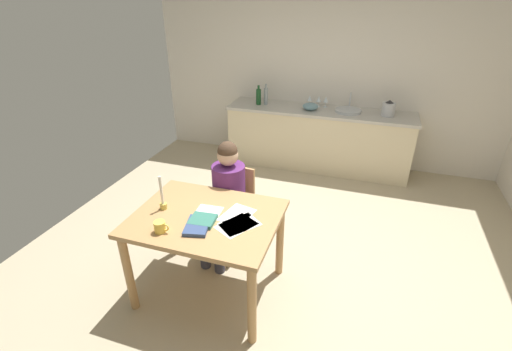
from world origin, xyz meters
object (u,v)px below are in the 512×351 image
object	(u,v)px
person_seated	(226,194)
sink_unit	(348,111)
bottle_oil	(259,96)
wine_glass_by_kettle	(319,99)
wine_glass_near_sink	(326,100)
coffee_mug	(160,227)
chair_at_table	(233,204)
mixing_bowl	(310,107)
dining_table	(207,228)
book_cookery	(197,226)
book_magazine	(203,220)
bottle_vinegar	(266,96)
stovetop_kettle	(389,109)
wine_glass_back_left	(310,98)
candlestick	(163,200)

from	to	relation	value
person_seated	sink_unit	world-z (taller)	person_seated
bottle_oil	wine_glass_by_kettle	xyz separation A→B (m)	(0.87, 0.18, -0.01)
sink_unit	wine_glass_near_sink	size ratio (longest dim) A/B	2.34
coffee_mug	bottle_oil	world-z (taller)	bottle_oil
sink_unit	person_seated	bearing A→B (deg)	-111.62
chair_at_table	mixing_bowl	distance (m)	2.18
coffee_mug	wine_glass_by_kettle	xyz separation A→B (m)	(0.64, 3.31, 0.17)
dining_table	book_cookery	bearing A→B (deg)	-87.37
book_magazine	book_cookery	size ratio (longest dim) A/B	0.76
chair_at_table	coffee_mug	bearing A→B (deg)	-100.66
coffee_mug	bottle_vinegar	world-z (taller)	bottle_vinegar
bottle_oil	bottle_vinegar	size ratio (longest dim) A/B	0.94
wine_glass_by_kettle	dining_table	bearing A→B (deg)	-97.74
person_seated	wine_glass_near_sink	bearing A→B (deg)	76.88
coffee_mug	wine_glass_near_sink	size ratio (longest dim) A/B	0.80
bottle_oil	wine_glass_near_sink	size ratio (longest dim) A/B	1.85
stovetop_kettle	person_seated	bearing A→B (deg)	-122.04
person_seated	bottle_oil	bearing A→B (deg)	100.05
person_seated	mixing_bowl	distance (m)	2.29
coffee_mug	book_cookery	xyz separation A→B (m)	(0.24, 0.14, -0.03)
bottle_oil	wine_glass_by_kettle	bearing A→B (deg)	11.40
book_cookery	sink_unit	size ratio (longest dim) A/B	0.72
bottle_oil	wine_glass_near_sink	bearing A→B (deg)	10.22
dining_table	book_magazine	xyz separation A→B (m)	(0.01, -0.08, 0.14)
book_cookery	wine_glass_near_sink	xyz separation A→B (m)	(0.51, 3.17, 0.20)
coffee_mug	wine_glass_near_sink	world-z (taller)	wine_glass_near_sink
person_seated	bottle_oil	size ratio (longest dim) A/B	4.19
person_seated	wine_glass_back_left	bearing A→B (deg)	82.23
bottle_vinegar	bottle_oil	bearing A→B (deg)	-158.35
dining_table	coffee_mug	distance (m)	0.41
person_seated	mixing_bowl	bearing A→B (deg)	80.20
stovetop_kettle	wine_glass_by_kettle	bearing A→B (deg)	171.25
dining_table	chair_at_table	bearing A→B (deg)	93.70
dining_table	stovetop_kettle	bearing A→B (deg)	64.18
mixing_bowl	wine_glass_near_sink	xyz separation A→B (m)	(0.18, 0.21, 0.06)
bottle_vinegar	wine_glass_back_left	size ratio (longest dim) A/B	1.98
coffee_mug	sink_unit	world-z (taller)	sink_unit
sink_unit	mixing_bowl	world-z (taller)	sink_unit
book_cookery	wine_glass_back_left	size ratio (longest dim) A/B	1.68
dining_table	wine_glass_back_left	world-z (taller)	wine_glass_back_left
stovetop_kettle	chair_at_table	bearing A→B (deg)	-123.51
person_seated	candlestick	world-z (taller)	person_seated
coffee_mug	bottle_vinegar	size ratio (longest dim) A/B	0.41
sink_unit	bottle_oil	bearing A→B (deg)	-178.68
bottle_oil	stovetop_kettle	distance (m)	1.85
chair_at_table	stovetop_kettle	size ratio (longest dim) A/B	3.89
chair_at_table	person_seated	distance (m)	0.25
stovetop_kettle	book_cookery	bearing A→B (deg)	-114.48
chair_at_table	bottle_vinegar	xyz separation A→B (m)	(-0.32, 2.17, 0.55)
dining_table	sink_unit	bearing A→B (deg)	73.36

